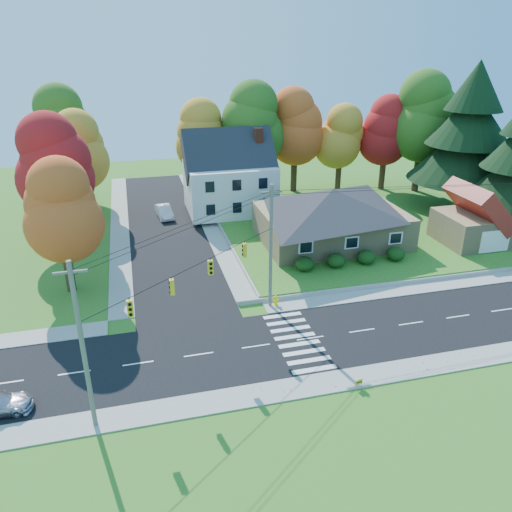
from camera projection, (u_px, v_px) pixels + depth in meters
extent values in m
plane|color=#3D7923|center=(310.00, 338.00, 35.49)|extent=(120.00, 120.00, 0.00)
cube|color=black|center=(310.00, 338.00, 35.49)|extent=(90.00, 8.00, 0.02)
cube|color=black|center=(165.00, 225.00, 56.69)|extent=(8.00, 44.00, 0.02)
cube|color=#9C9A90|center=(289.00, 304.00, 39.90)|extent=(90.00, 2.00, 0.08)
cube|color=#9C9A90|center=(338.00, 381.00, 31.05)|extent=(90.00, 2.00, 0.08)
cube|color=#3D7923|center=(354.00, 222.00, 56.96)|extent=(30.00, 30.00, 0.50)
cube|color=tan|center=(331.00, 225.00, 50.64)|extent=(14.00, 10.00, 3.20)
pyramid|color=#26262B|center=(333.00, 200.00, 49.55)|extent=(14.60, 10.60, 2.20)
cube|color=silver|center=(230.00, 188.00, 58.96)|extent=(10.00, 8.00, 5.60)
pyramid|color=#26262B|center=(229.00, 154.00, 57.35)|extent=(10.40, 8.40, 2.40)
cube|color=brown|center=(258.00, 169.00, 58.95)|extent=(0.90, 0.90, 9.60)
cube|color=tan|center=(475.00, 228.00, 50.33)|extent=(7.00, 6.00, 3.00)
pyramid|color=maroon|center=(479.00, 206.00, 49.40)|extent=(7.30, 6.30, 1.60)
cube|color=silver|center=(495.00, 241.00, 47.75)|extent=(3.20, 0.10, 2.20)
ellipsoid|color=#163A10|center=(305.00, 264.00, 44.40)|extent=(1.70, 1.70, 1.27)
ellipsoid|color=#163A10|center=(336.00, 260.00, 45.08)|extent=(1.70, 1.70, 1.27)
ellipsoid|color=#163A10|center=(366.00, 257.00, 45.77)|extent=(1.70, 1.70, 1.27)
ellipsoid|color=#163A10|center=(396.00, 254.00, 46.45)|extent=(1.70, 1.70, 1.27)
cylinder|color=#666059|center=(83.00, 349.00, 25.56)|extent=(0.26, 0.26, 10.00)
cube|color=#666059|center=(70.00, 272.00, 23.78)|extent=(1.60, 0.12, 0.12)
cylinder|color=#666059|center=(271.00, 248.00, 37.74)|extent=(0.26, 0.26, 10.00)
cube|color=#666059|center=(271.00, 192.00, 35.96)|extent=(1.60, 0.12, 0.12)
cube|color=gold|center=(130.00, 308.00, 27.51)|extent=(0.34, 0.26, 1.00)
cube|color=gold|center=(172.00, 287.00, 29.86)|extent=(0.26, 0.34, 1.00)
cube|color=gold|center=(211.00, 267.00, 32.38)|extent=(0.34, 0.26, 1.00)
cube|color=gold|center=(245.00, 250.00, 35.01)|extent=(0.26, 0.34, 1.00)
cylinder|color=black|center=(194.00, 266.00, 31.00)|extent=(13.02, 10.43, 0.04)
cylinder|color=#3F2A19|center=(205.00, 177.00, 63.86)|extent=(0.80, 0.80, 5.40)
sphere|color=orange|center=(204.00, 146.00, 62.28)|extent=(6.72, 6.72, 6.72)
sphere|color=orange|center=(203.00, 133.00, 61.61)|extent=(5.91, 5.91, 5.91)
sphere|color=orange|center=(202.00, 119.00, 60.93)|extent=(5.11, 5.11, 5.11)
cylinder|color=#3F2A19|center=(252.00, 172.00, 64.16)|extent=(0.86, 0.86, 6.30)
sphere|color=#35641B|center=(252.00, 137.00, 62.32)|extent=(7.84, 7.84, 7.84)
sphere|color=#35641B|center=(252.00, 121.00, 61.53)|extent=(6.90, 6.90, 6.90)
sphere|color=#35641B|center=(252.00, 104.00, 60.74)|extent=(5.96, 5.96, 5.96)
cylinder|color=#3F2A19|center=(294.00, 169.00, 66.51)|extent=(0.83, 0.83, 5.85)
sphere|color=#DB511E|center=(295.00, 137.00, 64.80)|extent=(7.28, 7.28, 7.28)
sphere|color=#DB511E|center=(295.00, 123.00, 64.07)|extent=(6.41, 6.41, 6.41)
sphere|color=#DB511E|center=(296.00, 109.00, 63.33)|extent=(5.53, 5.53, 5.53)
cylinder|color=#3F2A19|center=(338.00, 172.00, 67.17)|extent=(0.77, 0.77, 4.95)
sphere|color=orange|center=(340.00, 145.00, 65.73)|extent=(6.16, 6.16, 6.16)
sphere|color=orange|center=(341.00, 133.00, 65.11)|extent=(5.42, 5.42, 5.42)
sphere|color=orange|center=(342.00, 121.00, 64.48)|extent=(4.68, 4.68, 4.68)
cylinder|color=#3F2A19|center=(383.00, 169.00, 67.57)|extent=(0.80, 0.80, 5.40)
sphere|color=#AA1718|center=(386.00, 140.00, 65.99)|extent=(6.72, 6.72, 6.72)
sphere|color=#AA1718|center=(387.00, 127.00, 65.31)|extent=(5.91, 5.91, 5.91)
sphere|color=#AA1718|center=(388.00, 114.00, 64.63)|extent=(5.11, 5.11, 5.11)
cylinder|color=#3F2A19|center=(418.00, 166.00, 66.43)|extent=(0.89, 0.89, 6.75)
sphere|color=#35641B|center=(422.00, 129.00, 64.46)|extent=(8.40, 8.40, 8.40)
sphere|color=#35641B|center=(425.00, 112.00, 63.62)|extent=(7.39, 7.39, 7.39)
sphere|color=#35641B|center=(427.00, 95.00, 62.77)|extent=(6.38, 6.38, 6.38)
cylinder|color=#3F2A19|center=(458.00, 196.00, 60.36)|extent=(0.40, 0.40, 2.88)
cone|color=black|center=(466.00, 152.00, 58.16)|extent=(12.80, 12.80, 6.72)
cone|color=black|center=(472.00, 118.00, 56.61)|extent=(9.60, 9.60, 6.08)
cone|color=black|center=(477.00, 85.00, 55.19)|extent=(6.40, 6.40, 5.44)
cylinder|color=#3F2A19|center=(511.00, 218.00, 53.57)|extent=(0.40, 0.40, 2.52)
cylinder|color=#3F2A19|center=(68.00, 264.00, 41.24)|extent=(0.77, 0.77, 4.95)
sphere|color=#DB511E|center=(61.00, 223.00, 39.80)|extent=(6.16, 6.16, 6.16)
sphere|color=#DB511E|center=(58.00, 205.00, 39.17)|extent=(5.42, 5.42, 5.42)
sphere|color=#DB511E|center=(55.00, 186.00, 38.55)|extent=(4.68, 4.68, 4.68)
cylinder|color=#3F2A19|center=(65.00, 220.00, 49.69)|extent=(0.83, 0.83, 5.85)
sphere|color=#AA1718|center=(58.00, 179.00, 47.98)|extent=(7.28, 7.28, 7.28)
sphere|color=#AA1718|center=(55.00, 160.00, 47.25)|extent=(6.41, 6.41, 6.41)
sphere|color=#AA1718|center=(52.00, 141.00, 46.51)|extent=(5.53, 5.53, 5.53)
cylinder|color=#3F2A19|center=(82.00, 193.00, 58.87)|extent=(0.80, 0.80, 5.40)
sphere|color=orange|center=(77.00, 161.00, 57.29)|extent=(6.72, 6.72, 6.72)
sphere|color=orange|center=(75.00, 146.00, 56.61)|extent=(5.91, 5.91, 5.91)
sphere|color=orange|center=(73.00, 131.00, 55.93)|extent=(5.11, 5.11, 5.11)
cylinder|color=#3F2A19|center=(69.00, 174.00, 65.32)|extent=(0.86, 0.86, 6.30)
sphere|color=#35641B|center=(64.00, 139.00, 63.48)|extent=(7.84, 7.84, 7.84)
sphere|color=#35641B|center=(61.00, 123.00, 62.69)|extent=(6.90, 6.90, 6.90)
sphere|color=#35641B|center=(59.00, 107.00, 61.89)|extent=(5.96, 5.96, 5.96)
imported|color=silver|center=(164.00, 212.00, 58.86)|extent=(1.99, 4.52, 1.44)
cylinder|color=#FFEA00|center=(276.00, 305.00, 39.78)|extent=(0.40, 0.40, 0.11)
cylinder|color=#FFEA00|center=(276.00, 301.00, 39.64)|extent=(0.27, 0.27, 0.61)
sphere|color=#FFEA00|center=(276.00, 297.00, 39.50)|extent=(0.29, 0.29, 0.29)
cylinder|color=#FFEA00|center=(276.00, 300.00, 39.60)|extent=(0.52, 0.23, 0.13)
cylinder|color=black|center=(356.00, 386.00, 30.32)|extent=(0.02, 0.02, 0.43)
cylinder|color=black|center=(361.00, 385.00, 30.41)|extent=(0.02, 0.02, 0.43)
cube|color=yellow|center=(359.00, 382.00, 30.26)|extent=(0.51, 0.12, 0.34)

